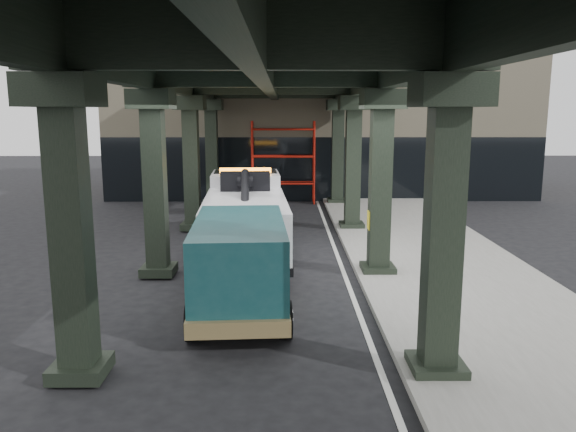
{
  "coord_description": "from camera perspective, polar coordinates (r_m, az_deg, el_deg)",
  "views": [
    {
      "loc": [
        0.02,
        -12.84,
        4.42
      ],
      "look_at": [
        0.14,
        1.82,
        1.7
      ],
      "focal_mm": 35.0,
      "sensor_mm": 36.0,
      "label": 1
    }
  ],
  "objects": [
    {
      "name": "tow_truck",
      "position": [
        17.59,
        -4.33,
        0.29
      ],
      "size": [
        2.82,
        8.31,
        2.68
      ],
      "rotation": [
        0.0,
        0.0,
        0.06
      ],
      "color": "black",
      "rests_on": "ground"
    },
    {
      "name": "towed_van",
      "position": [
        12.6,
        -4.89,
        -4.63
      ],
      "size": [
        2.35,
        5.33,
        2.12
      ],
      "rotation": [
        0.0,
        0.0,
        0.06
      ],
      "color": "#134246",
      "rests_on": "ground"
    },
    {
      "name": "building",
      "position": [
        32.9,
        3.05,
        9.77
      ],
      "size": [
        22.0,
        10.0,
        8.0
      ],
      "primitive_type": "cube",
      "color": "#C6B793",
      "rests_on": "ground"
    },
    {
      "name": "viaduct",
      "position": [
        14.88,
        -2.14,
        14.51
      ],
      "size": [
        7.4,
        32.0,
        6.4
      ],
      "color": "black",
      "rests_on": "ground"
    },
    {
      "name": "lane_stripe",
      "position": [
        15.57,
        5.79,
        -6.01
      ],
      "size": [
        0.12,
        38.0,
        0.01
      ],
      "primitive_type": "cube",
      "color": "silver",
      "rests_on": "ground"
    },
    {
      "name": "scaffolding",
      "position": [
        27.58,
        -0.49,
        5.71
      ],
      "size": [
        3.08,
        0.88,
        4.0
      ],
      "color": "red",
      "rests_on": "ground"
    },
    {
      "name": "ground",
      "position": [
        13.58,
        -0.52,
        -8.49
      ],
      "size": [
        90.0,
        90.0,
        0.0
      ],
      "primitive_type": "plane",
      "color": "black",
      "rests_on": "ground"
    },
    {
      "name": "sidewalk",
      "position": [
        16.1,
        15.8,
        -5.56
      ],
      "size": [
        5.0,
        40.0,
        0.15
      ],
      "primitive_type": "cube",
      "color": "gray",
      "rests_on": "ground"
    }
  ]
}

